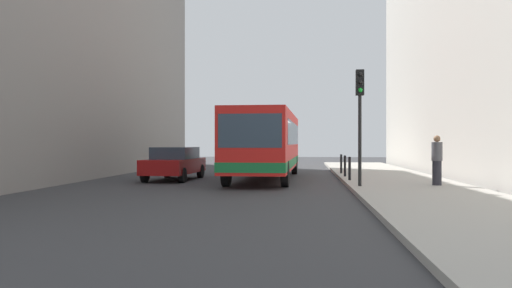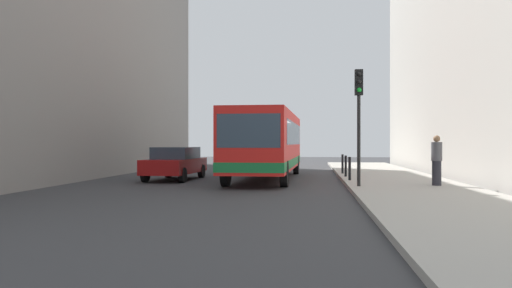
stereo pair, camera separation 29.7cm
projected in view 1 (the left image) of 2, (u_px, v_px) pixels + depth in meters
ground_plane at (264, 185)px, 19.68m from camera, size 80.00×80.00×0.00m
sidewalk at (403, 184)px, 19.17m from camera, size 4.40×40.00×0.15m
building_left at (39, 1)px, 24.74m from camera, size 7.00×32.00×17.43m
bus at (266, 142)px, 22.97m from camera, size 2.83×11.09×3.00m
car_beside_bus at (175, 163)px, 22.47m from camera, size 2.04×4.48×1.48m
traffic_light at (360, 105)px, 17.54m from camera, size 0.28×0.33×4.10m
bollard_near at (350, 168)px, 20.37m from camera, size 0.11×0.11×0.95m
bollard_mid at (345, 166)px, 22.64m from camera, size 0.11×0.11×0.95m
bollard_far at (341, 164)px, 24.90m from camera, size 0.11×0.11×0.95m
pedestrian_near_signal at (437, 160)px, 17.90m from camera, size 0.38×0.38×1.79m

